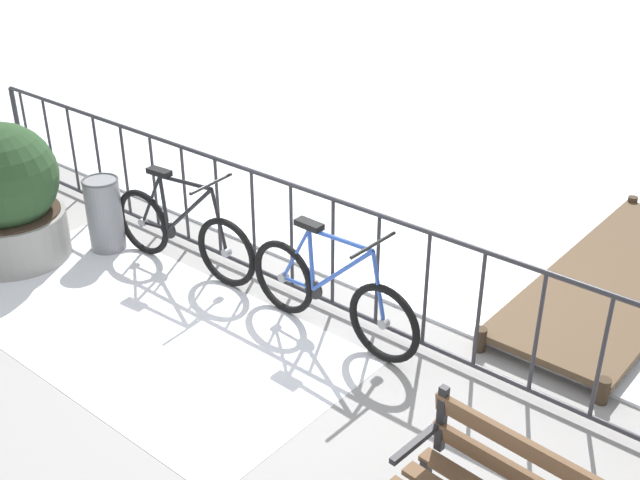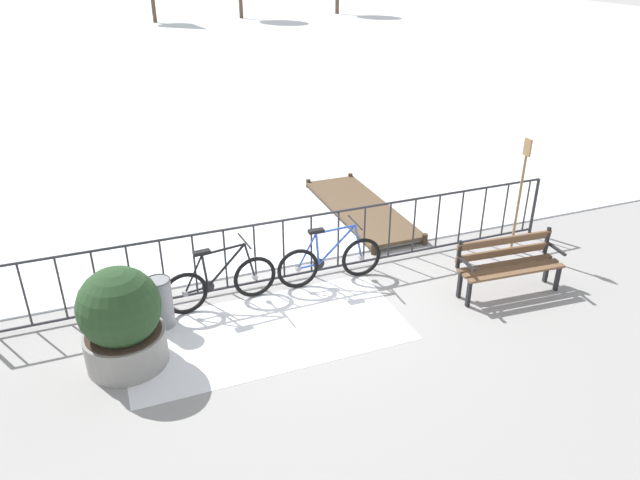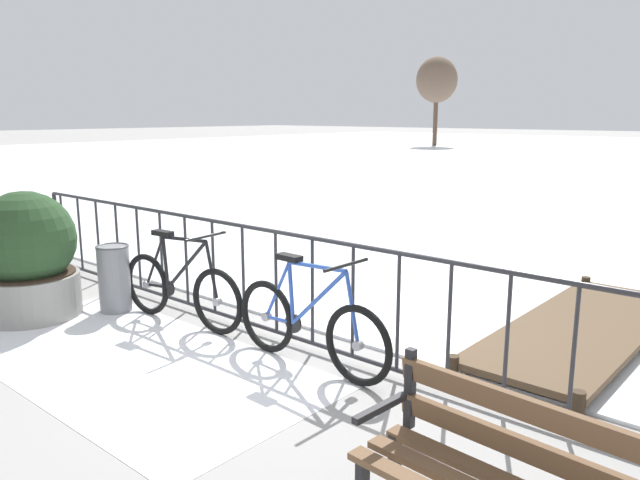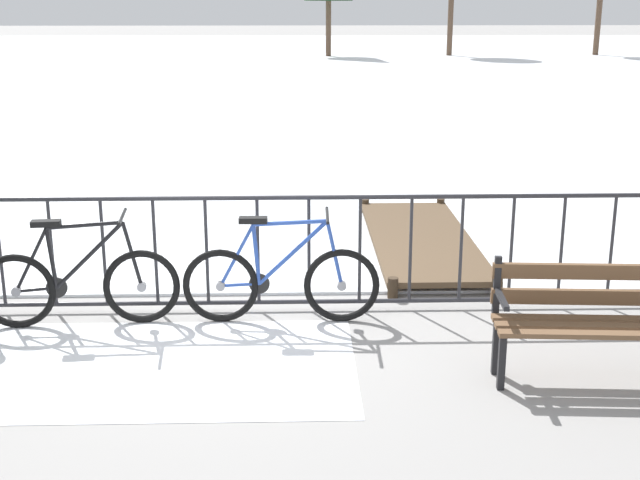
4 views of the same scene
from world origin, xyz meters
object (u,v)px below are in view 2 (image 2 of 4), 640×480
park_bench (508,261)px  oar_upright (521,188)px  bicycle_near_railing (330,261)px  planter_with_shrub (121,320)px  trash_bin (160,302)px  bicycle_second (220,283)px

park_bench → oar_upright: size_ratio=0.82×
bicycle_near_railing → planter_with_shrub: (-3.14, -0.92, 0.27)m
trash_bin → bicycle_second: bearing=13.7°
bicycle_second → planter_with_shrub: planter_with_shrub is taller
oar_upright → trash_bin: bearing=-178.9°
planter_with_shrub → oar_upright: oar_upright is taller
trash_bin → oar_upright: (5.96, 0.12, 0.76)m
trash_bin → park_bench: bearing=-10.9°
bicycle_second → planter_with_shrub: 1.69m
park_bench → bicycle_near_railing: bearing=153.1°
park_bench → trash_bin: size_ratio=2.23×
bicycle_near_railing → planter_with_shrub: bearing=-163.6°
planter_with_shrub → oar_upright: 6.55m
bicycle_second → planter_with_shrub: (-1.41, -0.89, 0.27)m
park_bench → bicycle_second: bearing=164.0°
bicycle_near_railing → park_bench: (2.38, -1.21, 0.14)m
trash_bin → oar_upright: oar_upright is taller
bicycle_second → trash_bin: 0.91m
bicycle_second → oar_upright: bearing=-1.1°
bicycle_near_railing → trash_bin: 2.62m
oar_upright → bicycle_second: bearing=178.9°
oar_upright → bicycle_near_railing: bearing=177.7°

